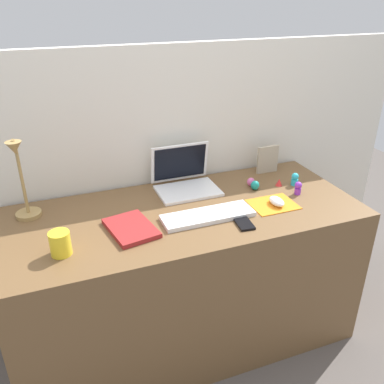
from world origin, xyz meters
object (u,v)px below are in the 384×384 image
cell_phone (243,222)px  picture_frame (268,159)px  desk_lamp (22,182)px  toy_figurine_teal (255,185)px  mouse (277,201)px  toy_figurine_red (279,182)px  laptop (184,178)px  keyboard (208,216)px  coffee_mug (60,243)px  notebook_pad (131,228)px  toy_figurine_cyan (295,179)px  toy_figurine_purple (298,188)px  toy_figurine_pink (251,182)px

cell_phone → picture_frame: size_ratio=0.85×
desk_lamp → toy_figurine_teal: 1.08m
mouse → toy_figurine_red: (0.13, 0.18, -0.00)m
laptop → picture_frame: size_ratio=2.00×
mouse → toy_figurine_teal: toy_figurine_teal is taller
keyboard → coffee_mug: bearing=-174.8°
toy_figurine_red → toy_figurine_teal: toy_figurine_teal is taller
keyboard → notebook_pad: (-0.34, 0.02, 0.00)m
keyboard → toy_figurine_cyan: toy_figurine_cyan is taller
keyboard → cell_phone: keyboard is taller
cell_phone → toy_figurine_teal: (0.21, 0.28, 0.02)m
desk_lamp → coffee_mug: desk_lamp is taller
keyboard → desk_lamp: size_ratio=1.08×
toy_figurine_purple → toy_figurine_teal: bearing=145.3°
keyboard → mouse: mouse is taller
toy_figurine_red → toy_figurine_cyan: (0.08, -0.02, 0.01)m
desk_lamp → toy_figurine_pink: 1.08m
toy_figurine_pink → toy_figurine_cyan: (0.21, -0.07, 0.01)m
coffee_mug → toy_figurine_red: bearing=11.9°
keyboard → coffee_mug: size_ratio=4.33×
mouse → toy_figurine_purple: size_ratio=1.48×
coffee_mug → picture_frame: bearing=19.8°
picture_frame → toy_figurine_red: (-0.03, -0.17, -0.06)m
laptop → keyboard: (-0.01, -0.32, -0.04)m
desk_lamp → toy_figurine_pink: (1.07, -0.04, -0.16)m
toy_figurine_red → toy_figurine_purple: (0.03, -0.12, 0.02)m
mouse → desk_lamp: size_ratio=0.25×
desk_lamp → coffee_mug: (0.11, -0.32, -0.13)m
laptop → notebook_pad: bearing=-138.6°
keyboard → cell_phone: 0.16m
cell_phone → toy_figurine_teal: 0.35m
toy_figurine_cyan → toy_figurine_pink: bearing=162.0°
notebook_pad → toy_figurine_red: (0.81, 0.16, 0.01)m
toy_figurine_cyan → mouse: bearing=-141.8°
picture_frame → mouse: bearing=-113.4°
desk_lamp → notebook_pad: 0.50m
toy_figurine_red → notebook_pad: bearing=-169.0°
notebook_pad → picture_frame: bearing=11.4°
laptop → cell_phone: size_ratio=2.34×
keyboard → desk_lamp: desk_lamp is taller
laptop → coffee_mug: laptop is taller
desk_lamp → toy_figurine_cyan: desk_lamp is taller
toy_figurine_pink → cell_phone: bearing=-123.1°
laptop → toy_figurine_red: 0.49m
toy_figurine_red → toy_figurine_cyan: 0.08m
laptop → desk_lamp: bearing=-175.6°
coffee_mug → toy_figurine_red: (1.09, 0.23, -0.03)m
toy_figurine_cyan → cell_phone: bearing=-149.3°
toy_figurine_pink → coffee_mug: bearing=-163.8°
desk_lamp → toy_figurine_red: bearing=-4.4°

